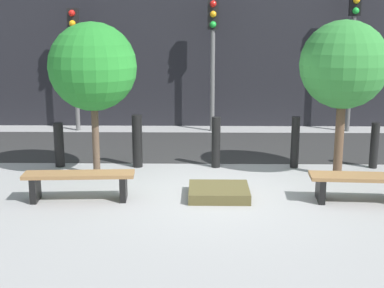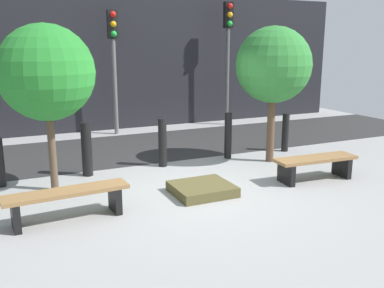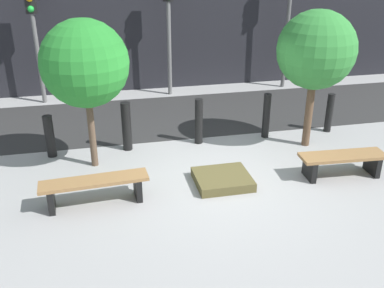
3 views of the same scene
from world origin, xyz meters
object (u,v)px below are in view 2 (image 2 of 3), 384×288
(bench_right, at_px, (315,164))
(tree_behind_right_bench, at_px, (273,65))
(traffic_light_mid_west, at_px, (114,49))
(tree_behind_left_bench, at_px, (46,73))
(bollard_left, at_px, (87,149))
(bollard_right, at_px, (228,136))
(bench_left, at_px, (67,198))
(bollard_center, at_px, (162,143))
(traffic_light_mid_east, at_px, (228,42))
(bollard_far_right, at_px, (285,132))
(planter_bed, at_px, (202,189))

(bench_right, relative_size, tree_behind_right_bench, 0.57)
(traffic_light_mid_west, bearing_deg, tree_behind_left_bench, -117.86)
(bollard_left, bearing_deg, bollard_right, 0.00)
(bench_left, relative_size, tree_behind_left_bench, 0.63)
(bench_left, height_order, bollard_center, bollard_center)
(bench_left, distance_m, bollard_center, 3.13)
(bollard_left, bearing_deg, tree_behind_left_bench, -138.78)
(traffic_light_mid_east, bearing_deg, bollard_right, -118.92)
(bollard_far_right, xyz_separation_m, traffic_light_mid_west, (-3.18, 3.73, 1.94))
(tree_behind_left_bench, relative_size, bollard_left, 2.71)
(tree_behind_left_bench, xyz_separation_m, traffic_light_mid_west, (2.30, 4.36, 0.34))
(bench_right, bearing_deg, bench_left, -176.50)
(bollard_left, bearing_deg, traffic_light_mid_west, 66.93)
(bench_right, distance_m, traffic_light_mid_west, 6.62)
(bollard_left, bearing_deg, traffic_light_mid_east, 35.46)
(planter_bed, height_order, traffic_light_mid_west, traffic_light_mid_west)
(planter_bed, bearing_deg, bollard_center, 90.00)
(bench_left, height_order, bollard_far_right, bollard_far_right)
(traffic_light_mid_west, bearing_deg, planter_bed, -90.00)
(tree_behind_left_bench, bearing_deg, tree_behind_right_bench, 0.00)
(traffic_light_mid_east, bearing_deg, bollard_left, -144.54)
(bollard_far_right, bearing_deg, bench_right, -112.51)
(tree_behind_left_bench, distance_m, bollard_left, 1.80)
(bench_left, bearing_deg, bollard_right, 24.99)
(planter_bed, distance_m, bollard_center, 1.96)
(bollard_left, relative_size, traffic_light_mid_west, 0.31)
(bench_left, relative_size, tree_behind_right_bench, 0.62)
(bench_right, height_order, planter_bed, bench_right)
(bench_left, bearing_deg, bollard_left, 67.84)
(bollard_center, relative_size, bollard_right, 0.99)
(tree_behind_right_bench, xyz_separation_m, traffic_light_mid_west, (-2.30, 4.36, 0.30))
(bench_right, distance_m, tree_behind_left_bench, 5.15)
(planter_bed, relative_size, bollard_right, 0.97)
(tree_behind_left_bench, xyz_separation_m, tree_behind_right_bench, (4.61, 0.00, 0.04))
(bench_right, bearing_deg, bollard_center, 140.97)
(bench_right, xyz_separation_m, traffic_light_mid_east, (1.35, 5.85, 2.31))
(bench_right, bearing_deg, traffic_light_mid_west, 115.01)
(bench_right, height_order, bollard_left, bollard_left)
(bench_left, relative_size, traffic_light_mid_east, 0.48)
(bollard_center, distance_m, bollard_right, 1.59)
(planter_bed, height_order, bollard_far_right, bollard_far_right)
(traffic_light_mid_west, distance_m, traffic_light_mid_east, 3.66)
(tree_behind_right_bench, height_order, bollard_left, tree_behind_right_bench)
(bench_left, distance_m, tree_behind_left_bench, 2.28)
(tree_behind_left_bench, distance_m, traffic_light_mid_west, 4.94)
(bench_right, xyz_separation_m, bollard_center, (-2.30, 2.11, 0.20))
(planter_bed, xyz_separation_m, bollard_left, (-1.59, 1.91, 0.45))
(bollard_far_right, distance_m, traffic_light_mid_east, 4.34)
(bollard_right, xyz_separation_m, bollard_far_right, (1.59, 0.00, -0.06))
(bollard_center, xyz_separation_m, traffic_light_mid_east, (3.65, 3.73, 2.11))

